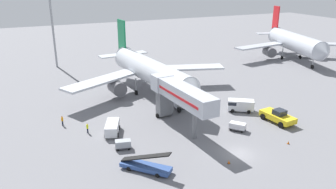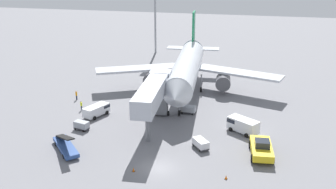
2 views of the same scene
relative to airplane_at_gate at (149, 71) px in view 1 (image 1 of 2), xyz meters
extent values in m
plane|color=slate|center=(2.39, -30.08, -5.19)|extent=(300.00, 300.00, 0.00)
cylinder|color=silver|center=(0.12, -1.21, 0.15)|extent=(7.80, 29.39, 5.04)
cone|color=silver|center=(1.67, -17.37, 0.15)|extent=(5.24, 3.90, 4.94)
cone|color=silver|center=(-1.53, 15.90, 0.52)|extent=(5.28, 5.78, 4.79)
cube|color=#147A47|center=(-1.40, 14.57, 5.18)|extent=(0.76, 4.22, 8.06)
cube|color=silver|center=(1.64, 14.48, 0.77)|extent=(6.31, 3.62, 0.24)
cube|color=silver|center=(-4.37, 13.90, 0.77)|extent=(6.31, 3.62, 0.24)
cube|color=silver|center=(10.07, 2.26, -0.99)|extent=(17.92, 8.99, 0.44)
cube|color=silver|center=(-10.31, 0.30, -0.99)|extent=(17.42, 11.78, 0.44)
cylinder|color=#4C4C51|center=(7.21, 1.02, -2.75)|extent=(3.29, 4.08, 2.94)
cylinder|color=#4C4C51|center=(-7.27, -0.37, -2.75)|extent=(3.29, 4.08, 2.94)
cylinder|color=gray|center=(1.20, -12.48, -3.01)|extent=(0.28, 0.28, 3.28)
cylinder|color=black|center=(1.20, -12.48, -4.64)|extent=(0.45, 1.13, 1.10)
cylinder|color=gray|center=(2.83, 0.80, -3.01)|extent=(0.28, 0.28, 3.28)
cylinder|color=black|center=(2.83, 0.80, -4.64)|extent=(0.45, 1.13, 1.10)
cylinder|color=gray|center=(-2.93, 0.25, -3.01)|extent=(0.28, 0.28, 3.28)
cylinder|color=black|center=(-2.93, 0.25, -4.64)|extent=(0.45, 1.13, 1.10)
cube|color=#B2B7C1|center=(-1.51, -20.10, 1.20)|extent=(4.16, 14.56, 2.70)
cube|color=red|center=(-3.02, -20.22, 1.20)|extent=(1.02, 12.03, 0.44)
cube|color=#B2B7C1|center=(-2.14, -12.34, 1.20)|extent=(3.67, 3.07, 2.84)
cube|color=#232833|center=(-2.24, -11.04, 1.45)|extent=(3.31, 0.51, 0.90)
cube|color=slate|center=(-2.09, -12.94, -2.47)|extent=(2.69, 2.00, 4.64)
cylinder|color=black|center=(-3.51, -13.05, -4.79)|extent=(0.36, 0.82, 0.80)
cylinder|color=black|center=(-0.67, -12.82, -4.79)|extent=(0.36, 0.82, 0.80)
cylinder|color=slate|center=(-1.27, -22.96, -2.67)|extent=(0.70, 0.70, 5.04)
cube|color=yellow|center=(15.10, -23.50, -4.16)|extent=(3.40, 6.59, 0.97)
cube|color=#232833|center=(15.13, -23.82, -3.22)|extent=(2.10, 1.99, 0.90)
cylinder|color=black|center=(16.61, -25.42, -4.64)|extent=(0.51, 1.14, 1.10)
cylinder|color=black|center=(14.02, -25.69, -4.64)|extent=(0.51, 1.14, 1.10)
cylinder|color=black|center=(16.18, -21.32, -4.64)|extent=(0.51, 1.14, 1.10)
cylinder|color=black|center=(13.58, -21.59, -4.64)|extent=(0.51, 1.14, 1.10)
cube|color=#2D4C8E|center=(-11.62, -28.68, -4.62)|extent=(6.17, 6.34, 0.55)
cube|color=black|center=(-11.62, -28.68, -3.12)|extent=(5.58, 5.78, 2.41)
cylinder|color=black|center=(-9.53, -29.57, -4.89)|extent=(0.57, 0.59, 0.60)
cylinder|color=black|center=(-10.84, -30.82, -4.89)|extent=(0.57, 0.59, 0.60)
cylinder|color=black|center=(-12.40, -26.55, -4.89)|extent=(0.57, 0.59, 0.60)
cylinder|color=black|center=(-13.71, -27.80, -4.89)|extent=(0.57, 0.59, 0.60)
cube|color=silver|center=(-12.67, -15.94, -4.12)|extent=(3.58, 5.16, 1.56)
cube|color=#1E232D|center=(-12.08, -14.43, -3.78)|extent=(2.43, 2.15, 0.50)
cylinder|color=black|center=(-13.01, -14.22, -4.85)|extent=(0.58, 0.76, 0.68)
cylinder|color=black|center=(-11.24, -14.91, -4.85)|extent=(0.58, 0.76, 0.68)
cylinder|color=black|center=(-14.09, -16.97, -4.85)|extent=(0.58, 0.76, 0.68)
cylinder|color=black|center=(-12.32, -17.66, -4.85)|extent=(0.58, 0.76, 0.68)
cube|color=white|center=(12.23, -16.59, -3.94)|extent=(5.17, 4.39, 1.93)
cube|color=#1E232D|center=(10.86, -15.69, -3.51)|extent=(2.45, 2.62, 0.62)
cylinder|color=black|center=(10.43, -16.61, -4.85)|extent=(0.77, 0.69, 0.68)
cylinder|color=black|center=(11.53, -14.94, -4.85)|extent=(0.77, 0.69, 0.68)
cylinder|color=black|center=(12.93, -18.25, -4.85)|extent=(0.77, 0.69, 0.68)
cylinder|color=black|center=(14.03, -16.58, -4.85)|extent=(0.77, 0.69, 0.68)
cube|color=#38383D|center=(-12.62, -21.74, -4.90)|extent=(2.53, 1.73, 0.22)
cube|color=#999EA5|center=(-12.62, -21.74, -4.30)|extent=(2.53, 1.73, 0.99)
cylinder|color=black|center=(-11.70, -21.37, -5.01)|extent=(0.38, 0.20, 0.36)
cylinder|color=black|center=(-11.96, -22.47, -5.01)|extent=(0.38, 0.20, 0.36)
cylinder|color=black|center=(-13.28, -21.00, -5.01)|extent=(0.38, 0.20, 0.36)
cylinder|color=black|center=(-13.54, -22.10, -5.01)|extent=(0.38, 0.20, 0.36)
cube|color=#38383D|center=(6.70, -23.44, -4.90)|extent=(2.74, 2.92, 0.22)
cube|color=silver|center=(6.70, -23.44, -4.32)|extent=(2.74, 2.92, 0.94)
cylinder|color=black|center=(7.77, -23.75, -5.01)|extent=(0.32, 0.35, 0.36)
cylinder|color=black|center=(6.80, -24.55, -5.01)|extent=(0.32, 0.35, 0.36)
cylinder|color=black|center=(6.60, -22.32, -5.01)|extent=(0.32, 0.35, 0.36)
cylinder|color=black|center=(5.62, -23.12, -5.01)|extent=(0.32, 0.35, 0.36)
cube|color=#38383D|center=(2.46, -10.99, -4.90)|extent=(2.72, 1.51, 0.22)
cube|color=#999EA5|center=(2.46, -10.99, -4.31)|extent=(2.72, 1.51, 0.96)
cylinder|color=black|center=(3.42, -10.39, -5.01)|extent=(0.36, 0.14, 0.36)
cylinder|color=black|center=(3.36, -11.68, -5.01)|extent=(0.36, 0.14, 0.36)
cylinder|color=black|center=(1.56, -10.31, -5.01)|extent=(0.36, 0.14, 0.36)
cylinder|color=black|center=(1.50, -11.60, -5.01)|extent=(0.36, 0.14, 0.36)
cylinder|color=#1E2333|center=(-19.70, -9.43, -4.76)|extent=(0.29, 0.29, 0.87)
cylinder|color=orange|center=(-19.70, -9.43, -3.98)|extent=(0.39, 0.39, 0.69)
sphere|color=tan|center=(-19.70, -9.43, -3.50)|extent=(0.24, 0.24, 0.24)
cylinder|color=#1E2333|center=(-16.36, -14.17, -4.78)|extent=(0.25, 0.25, 0.83)
cylinder|color=#D8EA19|center=(-16.36, -14.17, -4.03)|extent=(0.34, 0.34, 0.66)
sphere|color=tan|center=(-16.36, -14.17, -3.57)|extent=(0.23, 0.23, 0.23)
cube|color=black|center=(11.03, -30.67, -5.18)|extent=(0.35, 0.35, 0.03)
cone|color=orange|center=(11.03, -30.67, -4.91)|extent=(0.30, 0.30, 0.52)
cube|color=black|center=(-0.56, -31.71, -5.18)|extent=(0.36, 0.36, 0.03)
cone|color=orange|center=(-0.56, -31.71, -4.90)|extent=(0.31, 0.31, 0.53)
cylinder|color=#B7BCC6|center=(51.37, 10.54, 0.27)|extent=(11.56, 26.25, 5.28)
cone|color=#B7BCC6|center=(47.77, -3.40, 0.27)|extent=(5.78, 4.25, 5.18)
cone|color=#B7BCC6|center=(55.18, 25.30, 0.66)|extent=(6.05, 5.85, 5.02)
cube|color=red|center=(54.89, 24.15, 5.55)|extent=(1.28, 3.70, 8.46)
cube|color=#B7BCC6|center=(57.87, 23.03, 0.93)|extent=(6.82, 4.21, 0.24)
cube|color=#B7BCC6|center=(51.73, 24.61, 0.93)|extent=(6.82, 4.21, 0.24)
cube|color=#B7BCC6|center=(61.93, 10.46, -0.92)|extent=(16.14, 13.30, 0.44)
cube|color=#B7BCC6|center=(42.09, 15.59, -0.92)|extent=(17.66, 5.96, 0.44)
cylinder|color=#4C4C51|center=(58.86, 10.34, -2.66)|extent=(3.75, 4.38, 2.90)
cylinder|color=#4C4C51|center=(44.72, 14.00, -2.66)|extent=(3.75, 4.38, 2.90)
cylinder|color=gray|center=(48.86, 0.82, -2.98)|extent=(0.28, 0.28, 3.33)
cylinder|color=black|center=(48.86, 0.82, -4.64)|extent=(0.61, 1.15, 1.10)
cylinder|color=gray|center=(54.70, 11.27, -2.98)|extent=(0.28, 0.28, 3.33)
cylinder|color=black|center=(54.70, 11.27, -4.64)|extent=(0.61, 1.15, 1.10)
cylinder|color=gray|center=(48.81, 12.79, -2.98)|extent=(0.28, 0.28, 3.33)
cylinder|color=black|center=(48.81, 12.79, -4.64)|extent=(0.61, 1.15, 1.10)
cylinder|color=#93969B|center=(-15.61, 32.21, 7.01)|extent=(0.56, 0.56, 24.41)
camera|label=1|loc=(-24.79, -65.12, 19.26)|focal=35.90mm
camera|label=2|loc=(13.74, -71.20, 20.07)|focal=40.24mm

